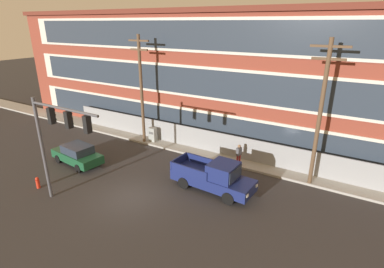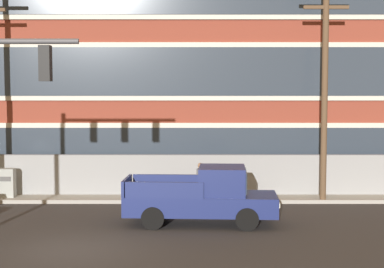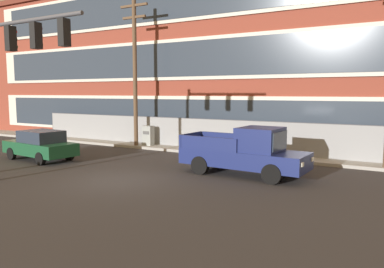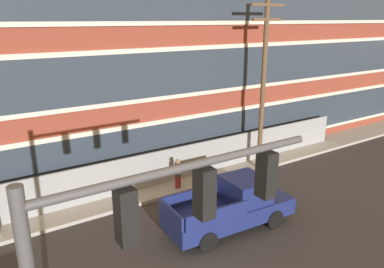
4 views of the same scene
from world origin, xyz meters
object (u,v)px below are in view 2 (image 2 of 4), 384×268
Objects in this scene: pedestrian_near_cabinet at (199,179)px; utility_pole_midblock at (323,82)px; pickup_truck_navy at (203,198)px; electrical_cabinet at (5,185)px.

utility_pole_midblock is at bearing -2.52° from pedestrian_near_cabinet.
utility_pole_midblock is at bearing 37.65° from pickup_truck_navy.
utility_pole_midblock is 14.31m from electrical_cabinet.
pedestrian_near_cabinet is at bearing -1.97° from electrical_cabinet.
pickup_truck_navy reaches higher than pedestrian_near_cabinet.
pickup_truck_navy is 4.18m from pedestrian_near_cabinet.
pedestrian_near_cabinet is at bearing 91.19° from pickup_truck_navy.
utility_pole_midblock is at bearing -2.18° from electrical_cabinet.
pickup_truck_navy is 9.58m from electrical_cabinet.
pickup_truck_navy is 3.29× the size of pedestrian_near_cabinet.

